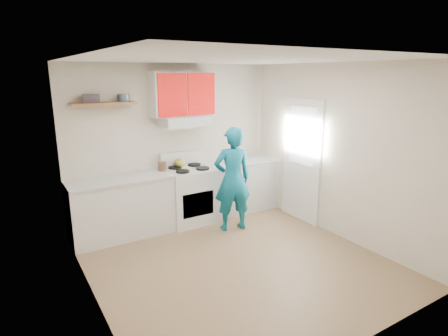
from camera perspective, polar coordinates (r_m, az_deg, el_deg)
floor at (r=5.10m, az=1.86°, el=-14.18°), size 3.80×3.80×0.00m
ceiling at (r=4.49m, az=2.14°, el=16.43°), size 3.60×3.80×0.04m
back_wall at (r=6.26m, az=-7.69°, el=3.76°), size 3.60×0.04×2.60m
front_wall at (r=3.29m, az=20.75°, el=-6.81°), size 3.60×0.04×2.60m
left_wall at (r=3.96m, az=-20.30°, el=-3.24°), size 0.04×3.80×2.60m
right_wall at (r=5.80m, az=17.00°, el=2.41°), size 0.04×3.80×2.60m
door at (r=6.31m, az=11.94°, el=1.10°), size 0.05×0.85×2.05m
door_glass at (r=6.21m, az=11.96°, el=4.89°), size 0.01×0.55×0.95m
counter_left at (r=5.87m, az=-15.54°, el=-5.98°), size 1.52×0.60×0.90m
counter_right at (r=6.75m, az=2.48°, el=-2.79°), size 1.32×0.60×0.90m
stove at (r=6.22m, az=-5.36°, el=-4.23°), size 0.76×0.65×0.92m
range_hood at (r=6.04m, az=-6.08°, el=7.22°), size 0.76×0.44×0.15m
upper_cabinets at (r=6.06m, az=-6.42°, el=11.27°), size 1.02×0.33×0.70m
shelf at (r=5.66m, az=-18.13°, el=9.43°), size 0.90×0.30×0.04m
books at (r=5.64m, az=-19.80°, el=10.07°), size 0.26×0.21×0.12m
tin at (r=5.71m, az=-15.27°, el=10.40°), size 0.22×0.22×0.11m
kettle at (r=6.18m, az=-6.86°, el=0.78°), size 0.20×0.20×0.15m
crock at (r=6.01m, az=-9.51°, el=0.13°), size 0.15×0.15×0.16m
cutting_board at (r=6.51m, az=1.22°, el=0.77°), size 0.34×0.26×0.02m
silicone_mat at (r=6.76m, az=3.82°, el=1.21°), size 0.35×0.32×0.01m
person at (r=5.80m, az=1.32°, el=-1.75°), size 0.68×0.53×1.66m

